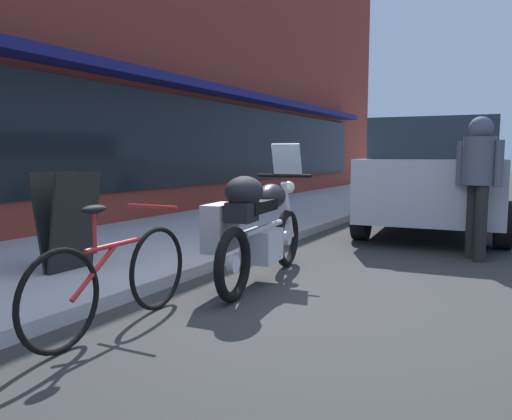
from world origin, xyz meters
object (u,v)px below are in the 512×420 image
(parked_minivan, at_px, (437,174))
(pedestrian_walking, at_px, (479,170))
(touring_motorcycle, at_px, (256,223))
(sandwich_board_sign, at_px, (67,221))
(parked_bicycle, at_px, (114,279))

(parked_minivan, bearing_deg, pedestrian_walking, -160.31)
(touring_motorcycle, height_order, sandwich_board_sign, touring_motorcycle)
(touring_motorcycle, relative_size, parked_minivan, 0.44)
(parked_minivan, bearing_deg, touring_motorcycle, 168.27)
(touring_motorcycle, relative_size, parked_bicycle, 1.25)
(pedestrian_walking, bearing_deg, parked_minivan, 19.69)
(pedestrian_walking, bearing_deg, parked_bicycle, 151.67)
(touring_motorcycle, distance_m, parked_minivan, 4.74)
(parked_minivan, distance_m, sandwich_board_sign, 6.08)
(sandwich_board_sign, bearing_deg, parked_minivan, -26.16)
(parked_minivan, relative_size, sandwich_board_sign, 4.91)
(parked_bicycle, height_order, parked_minivan, parked_minivan)
(parked_minivan, relative_size, pedestrian_walking, 2.79)
(touring_motorcycle, xyz_separation_m, parked_minivan, (4.63, -0.96, 0.35))
(parked_minivan, bearing_deg, sandwich_board_sign, 153.84)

